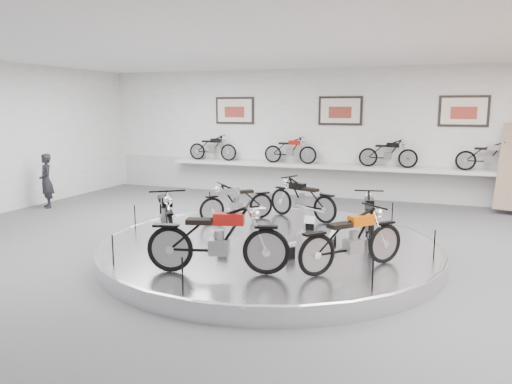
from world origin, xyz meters
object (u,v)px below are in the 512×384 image
(bike_a, at_px, (369,218))
(bike_c, at_px, (237,202))
(bike_d, at_px, (166,215))
(bike_b, at_px, (302,198))
(bike_f, at_px, (352,239))
(shelf, at_px, (337,167))
(visitor, at_px, (46,181))
(bike_e, at_px, (218,239))
(display_platform, at_px, (270,248))

(bike_a, bearing_deg, bike_c, 63.06)
(bike_c, distance_m, bike_d, 2.25)
(bike_b, relative_size, bike_d, 0.87)
(bike_f, bearing_deg, shelf, 54.48)
(shelf, bearing_deg, bike_b, -88.91)
(bike_d, distance_m, visitor, 6.43)
(bike_b, bearing_deg, bike_d, 82.25)
(bike_f, bearing_deg, bike_b, 68.95)
(bike_f, bearing_deg, bike_e, 156.77)
(bike_a, xyz_separation_m, bike_e, (-1.92, -2.53, 0.07))
(bike_b, height_order, bike_d, bike_d)
(shelf, bearing_deg, bike_e, -90.95)
(bike_a, distance_m, bike_e, 3.18)
(bike_a, xyz_separation_m, bike_f, (-0.04, -1.64, 0.02))
(display_platform, bearing_deg, bike_e, -93.91)
(bike_d, xyz_separation_m, bike_e, (1.61, -1.21, 0.00))
(shelf, relative_size, bike_b, 6.83)
(bike_f, distance_m, visitor, 9.75)
(bike_a, height_order, bike_e, bike_e)
(shelf, xyz_separation_m, bike_e, (-0.14, -8.45, -0.15))
(bike_b, height_order, bike_c, bike_b)
(bike_a, bearing_deg, bike_f, 167.79)
(display_platform, height_order, bike_e, bike_e)
(bike_a, bearing_deg, bike_e, 131.84)
(bike_e, bearing_deg, bike_c, 92.64)
(bike_a, height_order, visitor, visitor)
(bike_c, bearing_deg, bike_b, 162.34)
(display_platform, bearing_deg, visitor, 163.23)
(bike_a, height_order, bike_d, bike_d)
(bike_b, bearing_deg, bike_c, 52.49)
(display_platform, bearing_deg, bike_a, 15.27)
(bike_e, height_order, bike_f, bike_e)
(bike_c, distance_m, bike_f, 3.89)
(display_platform, xyz_separation_m, bike_c, (-1.23, 1.35, 0.59))
(display_platform, height_order, visitor, visitor)
(bike_b, distance_m, bike_f, 3.61)
(visitor, bearing_deg, bike_b, 35.04)
(bike_a, height_order, bike_c, bike_a)
(bike_f, bearing_deg, bike_a, 40.21)
(bike_c, bearing_deg, shelf, -149.19)
(shelf, distance_m, bike_d, 7.45)
(bike_a, distance_m, bike_b, 2.31)
(bike_b, distance_m, bike_e, 4.10)
(bike_c, xyz_separation_m, bike_e, (1.09, -3.40, 0.11))
(bike_e, xyz_separation_m, visitor, (-7.26, 4.28, -0.08))
(display_platform, distance_m, bike_c, 1.92)
(bike_c, bearing_deg, bike_a, 118.55)
(bike_a, relative_size, bike_b, 1.00)
(bike_c, relative_size, bike_f, 0.88)
(bike_c, height_order, bike_d, bike_d)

